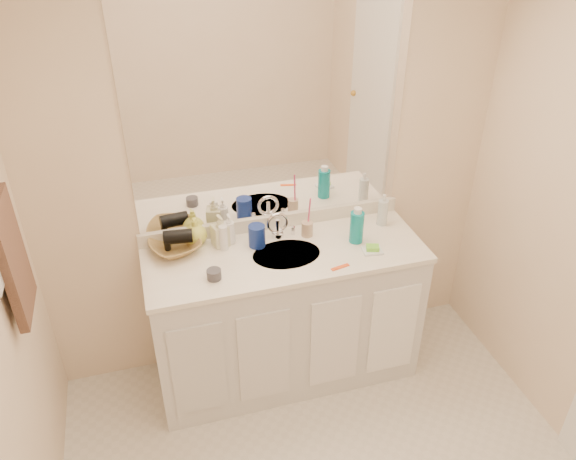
{
  "coord_description": "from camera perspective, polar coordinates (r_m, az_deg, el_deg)",
  "views": [
    {
      "loc": [
        -0.69,
        -1.38,
        2.59
      ],
      "look_at": [
        0.0,
        0.97,
        1.05
      ],
      "focal_mm": 35.0,
      "sensor_mm": 36.0,
      "label": 1
    }
  ],
  "objects": [
    {
      "name": "soap_bottle_yellow",
      "position": [
        3.1,
        -9.39,
        -0.09
      ],
      "size": [
        0.15,
        0.15,
        0.16
      ],
      "primitive_type": "imported",
      "rotation": [
        0.0,
        0.0,
        -0.21
      ],
      "color": "#DBE057",
      "rests_on": "countertop"
    },
    {
      "name": "mirror",
      "position": [
        2.94,
        -1.77,
        11.65
      ],
      "size": [
        1.48,
        0.01,
        1.2
      ],
      "primitive_type": "cube",
      "color": "white",
      "rests_on": "wall_back"
    },
    {
      "name": "vanity_cabinet",
      "position": [
        3.31,
        -0.25,
        -8.77
      ],
      "size": [
        1.5,
        0.55,
        0.85
      ],
      "primitive_type": "cube",
      "color": "silver",
      "rests_on": "floor"
    },
    {
      "name": "hand_towel",
      "position": [
        2.6,
        -26.16,
        -2.61
      ],
      "size": [
        0.04,
        0.32,
        0.55
      ],
      "primitive_type": "cube",
      "color": "#3A271F",
      "rests_on": "towel_ring"
    },
    {
      "name": "soap_dish",
      "position": [
        3.06,
        8.57,
        -2.08
      ],
      "size": [
        0.11,
        0.1,
        0.01
      ],
      "primitive_type": "cube",
      "rotation": [
        0.0,
        0.0,
        -0.13
      ],
      "color": "white",
      "rests_on": "countertop"
    },
    {
      "name": "toothbrush",
      "position": [
        3.09,
        2.16,
        1.83
      ],
      "size": [
        0.01,
        0.04,
        0.18
      ],
      "primitive_type": "cylinder",
      "rotation": [
        0.14,
        0.0,
        0.11
      ],
      "color": "#D93971",
      "rests_on": "tan_cup"
    },
    {
      "name": "blue_mug",
      "position": [
        3.05,
        -3.18,
        -0.6
      ],
      "size": [
        0.1,
        0.1,
        0.13
      ],
      "primitive_type": "cylinder",
      "rotation": [
        0.0,
        0.0,
        -0.11
      ],
      "color": "navy",
      "rests_on": "countertop"
    },
    {
      "name": "wicker_basket",
      "position": [
        3.08,
        -11.37,
        -1.63
      ],
      "size": [
        0.33,
        0.33,
        0.06
      ],
      "primitive_type": "imported",
      "rotation": [
        0.0,
        0.0,
        0.33
      ],
      "color": "olive",
      "rests_on": "countertop"
    },
    {
      "name": "tan_cup",
      "position": [
        3.15,
        1.95,
        0.12
      ],
      "size": [
        0.07,
        0.07,
        0.09
      ],
      "primitive_type": "cylinder",
      "rotation": [
        0.0,
        0.0,
        -0.03
      ],
      "color": "tan",
      "rests_on": "countertop"
    },
    {
      "name": "mouthwash_bottle",
      "position": [
        3.09,
        6.99,
        0.28
      ],
      "size": [
        0.1,
        0.1,
        0.18
      ],
      "primitive_type": "cylinder",
      "rotation": [
        0.0,
        0.0,
        -0.42
      ],
      "color": "#0C8A96",
      "rests_on": "countertop"
    },
    {
      "name": "wall_back",
      "position": [
        3.09,
        -1.69,
        5.43
      ],
      "size": [
        2.6,
        0.02,
        2.4
      ],
      "primitive_type": "cube",
      "color": "#F8DFC2",
      "rests_on": "floor"
    },
    {
      "name": "soap_bottle_white",
      "position": [
        3.07,
        -6.0,
        0.12
      ],
      "size": [
        0.07,
        0.07,
        0.18
      ],
      "primitive_type": "imported",
      "rotation": [
        0.0,
        0.0,
        0.05
      ],
      "color": "white",
      "rests_on": "countertop"
    },
    {
      "name": "orange_comb",
      "position": [
        2.92,
        5.32,
        -3.78
      ],
      "size": [
        0.11,
        0.04,
        0.0
      ],
      "primitive_type": "cube",
      "rotation": [
        0.0,
        0.0,
        0.21
      ],
      "color": "#F8511A",
      "rests_on": "countertop"
    },
    {
      "name": "countertop",
      "position": [
        3.04,
        -0.26,
        -2.48
      ],
      "size": [
        1.52,
        0.57,
        0.03
      ],
      "primitive_type": "cube",
      "color": "white",
      "rests_on": "vanity_cabinet"
    },
    {
      "name": "backsplash",
      "position": [
        3.22,
        -1.55,
        0.85
      ],
      "size": [
        1.52,
        0.03,
        0.08
      ],
      "primitive_type": "cube",
      "color": "silver",
      "rests_on": "countertop"
    },
    {
      "name": "soap_bottle_cream",
      "position": [
        3.06,
        -6.94,
        -0.04
      ],
      "size": [
        0.1,
        0.1,
        0.18
      ],
      "primitive_type": "imported",
      "rotation": [
        0.0,
        0.0,
        0.25
      ],
      "color": "beige",
      "rests_on": "countertop"
    },
    {
      "name": "extra_white_bottle",
      "position": [
        3.03,
        -6.57,
        -0.8
      ],
      "size": [
        0.06,
        0.06,
        0.14
      ],
      "primitive_type": "cylinder",
      "rotation": [
        0.0,
        0.0,
        0.33
      ],
      "color": "white",
      "rests_on": "countertop"
    },
    {
      "name": "green_soap",
      "position": [
        3.05,
        8.6,
        -1.79
      ],
      "size": [
        0.08,
        0.07,
        0.02
      ],
      "primitive_type": "cube",
      "rotation": [
        0.0,
        0.0,
        -0.32
      ],
      "color": "#79E437",
      "rests_on": "soap_dish"
    },
    {
      "name": "clear_pump_bottle",
      "position": [
        3.28,
        9.59,
        1.77
      ],
      "size": [
        0.06,
        0.06,
        0.15
      ],
      "primitive_type": "cylinder",
      "rotation": [
        0.0,
        0.0,
        0.04
      ],
      "color": "silver",
      "rests_on": "countertop"
    },
    {
      "name": "hair_dryer",
      "position": [
        3.05,
        -11.12,
        -0.67
      ],
      "size": [
        0.16,
        0.09,
        0.08
      ],
      "primitive_type": "cylinder",
      "rotation": [
        0.0,
        1.57,
        -0.12
      ],
      "color": "black",
      "rests_on": "wicker_basket"
    },
    {
      "name": "faucet",
      "position": [
        3.13,
        -1.08,
        0.18
      ],
      "size": [
        0.02,
        0.02,
        0.11
      ],
      "primitive_type": "cylinder",
      "color": "silver",
      "rests_on": "countertop"
    },
    {
      "name": "sink_basin",
      "position": [
        3.02,
        -0.16,
        -2.64
      ],
      "size": [
        0.37,
        0.37,
        0.02
      ],
      "primitive_type": "cylinder",
      "color": "beige",
      "rests_on": "countertop"
    },
    {
      "name": "dark_jar",
      "position": [
        2.84,
        -7.52,
        -4.49
      ],
      "size": [
        0.08,
        0.08,
        0.05
      ],
      "primitive_type": "cylinder",
      "rotation": [
        0.0,
        0.0,
        -0.13
      ],
      "color": "#3D3C44",
      "rests_on": "countertop"
    }
  ]
}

